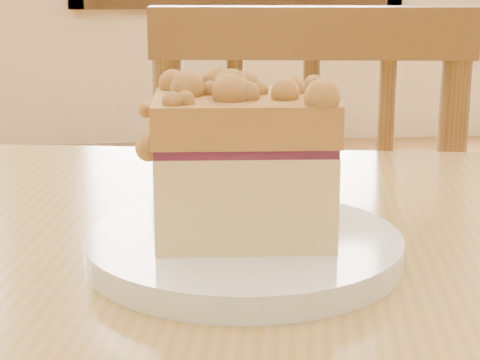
% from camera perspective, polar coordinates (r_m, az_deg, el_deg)
% --- Properties ---
extents(cafe_chair_main, '(0.46, 0.46, 0.92)m').
position_cam_1_polar(cafe_chair_main, '(1.21, 4.16, -9.21)').
color(cafe_chair_main, brown).
rests_on(cafe_chair_main, ground).
extents(plate, '(0.23, 0.23, 0.02)m').
position_cam_1_polar(plate, '(0.59, 0.27, -4.74)').
color(plate, white).
rests_on(plate, cafe_table_main).
extents(cake_slice, '(0.14, 0.10, 0.12)m').
position_cam_1_polar(cake_slice, '(0.57, 0.25, 1.60)').
color(cake_slice, '#FCD88E').
rests_on(cake_slice, plate).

